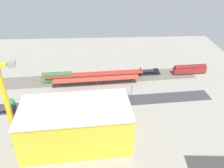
{
  "coord_description": "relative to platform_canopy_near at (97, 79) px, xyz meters",
  "views": [
    {
      "loc": [
        -2.14,
        95.74,
        66.06
      ],
      "look_at": [
        -6.86,
        1.46,
        9.86
      ],
      "focal_mm": 37.44,
      "sensor_mm": 36.0,
      "label": 1
    }
  ],
  "objects": [
    {
      "name": "parked_car_1",
      "position": [
        -6.09,
        12.19,
        -3.37
      ],
      "size": [
        4.85,
        2.21,
        1.7
      ],
      "color": "black",
      "rests_on": "ground"
    },
    {
      "name": "passenger_coach",
      "position": [
        -55.06,
        -11.19,
        -1.04
      ],
      "size": [
        19.87,
        4.42,
        5.87
      ],
      "color": "black",
      "rests_on": "ground"
    },
    {
      "name": "parked_car_3",
      "position": [
        7.53,
        12.48,
        -3.38
      ],
      "size": [
        4.67,
        1.93,
        1.67
      ],
      "color": "black",
      "rests_on": "ground"
    },
    {
      "name": "rail_bed",
      "position": [
        -0.69,
        -8.43,
        -4.12
      ],
      "size": [
        114.11,
        21.68,
        0.01
      ],
      "primitive_type": "cube",
      "rotation": [
        0.0,
        0.0,
        0.07
      ],
      "color": "#665E54",
      "rests_on": "ground"
    },
    {
      "name": "construction_roof_slab",
      "position": [
        7.14,
        41.59,
        11.94
      ],
      "size": [
        41.94,
        24.46,
        0.4
      ],
      "primitive_type": "cube",
      "rotation": [
        0.0,
        0.0,
        0.07
      ],
      "color": "#B7B2A8",
      "rests_on": "construction_building"
    },
    {
      "name": "street_tree_0",
      "position": [
        38.75,
        20.89,
        0.5
      ],
      "size": [
        4.02,
        4.02,
        6.65
      ],
      "color": "brown",
      "rests_on": "ground"
    },
    {
      "name": "parked_car_0",
      "position": [
        -13.48,
        12.53,
        -3.39
      ],
      "size": [
        4.87,
        2.01,
        1.65
      ],
      "color": "black",
      "rests_on": "ground"
    },
    {
      "name": "ground_plane",
      "position": [
        -0.69,
        13.74,
        -4.12
      ],
      "size": [
        181.49,
        181.49,
        0.0
      ],
      "primitive_type": "plane",
      "color": "gray",
      "rests_on": "ground"
    },
    {
      "name": "parked_car_4",
      "position": [
        13.94,
        12.9,
        -3.35
      ],
      "size": [
        4.55,
        2.0,
        1.73
      ],
      "color": "black",
      "rests_on": "ground"
    },
    {
      "name": "street_asphalt",
      "position": [
        -0.69,
        15.97,
        -4.12
      ],
      "size": [
        113.79,
        17.18,
        0.01
      ],
      "primitive_type": "cube",
      "rotation": [
        0.0,
        0.0,
        0.07
      ],
      "color": "#38383D",
      "rests_on": "ground"
    },
    {
      "name": "traffic_light",
      "position": [
        -17.66,
        11.61,
        -0.16
      ],
      "size": [
        0.5,
        0.36,
        5.92
      ],
      "color": "#333333",
      "rests_on": "ground"
    },
    {
      "name": "street_tree_2",
      "position": [
        3.1,
        20.26,
        1.68
      ],
      "size": [
        5.78,
        5.78,
        8.72
      ],
      "color": "brown",
      "rests_on": "ground"
    },
    {
      "name": "platform_canopy_near",
      "position": [
        0.0,
        0.0,
        0.0
      ],
      "size": [
        46.73,
        7.75,
        4.32
      ],
      "color": "#C63D2D",
      "rests_on": "ground"
    },
    {
      "name": "box_truck_1",
      "position": [
        14.32,
        25.17,
        -2.36
      ],
      "size": [
        9.53,
        3.07,
        3.59
      ],
      "color": "black",
      "rests_on": "ground"
    },
    {
      "name": "tower_crane",
      "position": [
        31.96,
        42.32,
        16.21
      ],
      "size": [
        24.82,
        7.68,
        34.56
      ],
      "color": "gray",
      "rests_on": "ground"
    },
    {
      "name": "track_rails",
      "position": [
        -0.69,
        -8.43,
        -3.94
      ],
      "size": [
        113.15,
        15.28,
        0.12
      ],
      "color": "#9E9EA8",
      "rests_on": "ground"
    },
    {
      "name": "parked_car_5",
      "position": [
        20.84,
        12.8,
        -3.4
      ],
      "size": [
        4.33,
        2.12,
        1.62
      ],
      "color": "black",
      "rests_on": "ground"
    },
    {
      "name": "parked_car_2",
      "position": [
        0.07,
        12.61,
        -3.41
      ],
      "size": [
        4.19,
        2.03,
        1.61
      ],
      "color": "black",
      "rests_on": "ground"
    },
    {
      "name": "street_tree_1",
      "position": [
        -0.06,
        21.82,
        1.79
      ],
      "size": [
        5.66,
        5.66,
        8.77
      ],
      "color": "brown",
      "rests_on": "ground"
    },
    {
      "name": "construction_building",
      "position": [
        7.14,
        41.59,
        3.81
      ],
      "size": [
        41.3,
        23.82,
        15.86
      ],
      "primitive_type": "cube",
      "rotation": [
        0.0,
        0.0,
        0.07
      ],
      "color": "yellow",
      "rests_on": "ground"
    },
    {
      "name": "freight_coach_far",
      "position": [
        21.98,
        -5.67,
        -1.05
      ],
      "size": [
        17.03,
        4.32,
        5.88
      ],
      "color": "black",
      "rests_on": "ground"
    },
    {
      "name": "locomotive",
      "position": [
        -30.85,
        -11.19,
        -2.44
      ],
      "size": [
        13.76,
        3.39,
        4.81
      ],
      "color": "black",
      "rests_on": "ground"
    },
    {
      "name": "box_truck_0",
      "position": [
        6.01,
        24.77,
        -2.47
      ],
      "size": [
        10.22,
        3.38,
        3.38
      ],
      "color": "black",
      "rests_on": "ground"
    },
    {
      "name": "platform_canopy_far",
      "position": [
        1.07,
        -6.81,
        -0.46
      ],
      "size": [
        54.77,
        8.74,
        3.85
      ],
      "color": "#A82D23",
      "rests_on": "ground"
    }
  ]
}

